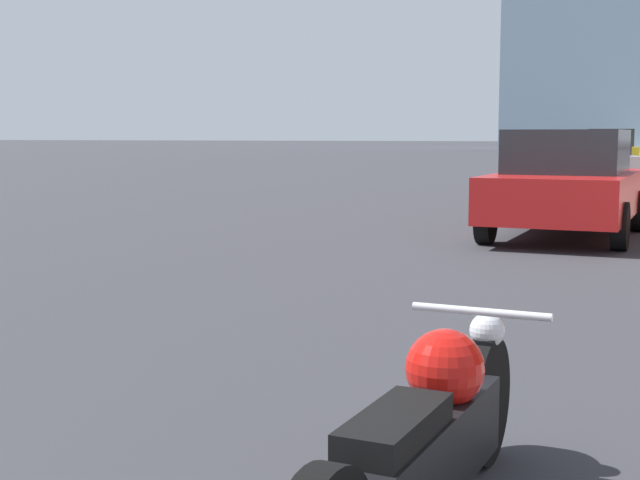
{
  "coord_description": "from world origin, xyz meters",
  "views": [
    {
      "loc": [
        4.22,
        0.34,
        1.49
      ],
      "look_at": [
        1.97,
        6.89,
        0.67
      ],
      "focal_mm": 50.0,
      "sensor_mm": 36.0,
      "label": 1
    }
  ],
  "objects_px": {
    "parked_car_red": "(566,184)",
    "parked_car_yellow": "(610,152)",
    "motorcycle": "(426,442)",
    "parked_car_silver": "(598,160)"
  },
  "relations": [
    {
      "from": "parked_car_silver",
      "to": "parked_car_red",
      "type": "bearing_deg",
      "value": -96.21
    },
    {
      "from": "parked_car_red",
      "to": "parked_car_silver",
      "type": "height_order",
      "value": "parked_car_silver"
    },
    {
      "from": "parked_car_silver",
      "to": "parked_car_yellow",
      "type": "height_order",
      "value": "parked_car_yellow"
    },
    {
      "from": "motorcycle",
      "to": "parked_car_silver",
      "type": "relative_size",
      "value": 0.53
    },
    {
      "from": "motorcycle",
      "to": "parked_car_yellow",
      "type": "relative_size",
      "value": 0.56
    },
    {
      "from": "motorcycle",
      "to": "parked_car_yellow",
      "type": "bearing_deg",
      "value": 96.29
    },
    {
      "from": "motorcycle",
      "to": "parked_car_silver",
      "type": "bearing_deg",
      "value": 96.56
    },
    {
      "from": "motorcycle",
      "to": "parked_car_yellow",
      "type": "height_order",
      "value": "parked_car_yellow"
    },
    {
      "from": "parked_car_red",
      "to": "parked_car_silver",
      "type": "relative_size",
      "value": 0.96
    },
    {
      "from": "parked_car_red",
      "to": "parked_car_yellow",
      "type": "bearing_deg",
      "value": 94.27
    }
  ]
}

